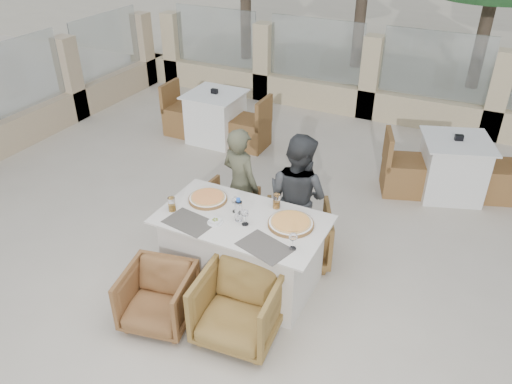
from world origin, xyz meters
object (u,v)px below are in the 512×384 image
at_px(pizza_right, 291,223).
at_px(armchair_far_left, 226,211).
at_px(pizza_left, 208,198).
at_px(beer_glass_right, 276,201).
at_px(wine_glass_centre, 236,204).
at_px(dining_table, 242,251).
at_px(beer_glass_left, 172,204).
at_px(bg_table_a, 216,117).
at_px(armchair_near_left, 158,297).
at_px(diner_left, 241,185).
at_px(water_bottle, 239,210).
at_px(armchair_near_right, 239,307).
at_px(armchair_far_right, 298,234).
at_px(olive_dish, 215,221).
at_px(diner_right, 297,197).
at_px(wine_glass_corner, 293,240).
at_px(wine_glass_near, 245,216).
at_px(bg_table_b, 452,168).

bearing_deg(pizza_right, armchair_far_left, 150.19).
bearing_deg(pizza_left, beer_glass_right, 15.22).
bearing_deg(wine_glass_centre, dining_table, -36.27).
bearing_deg(beer_glass_left, bg_table_a, 113.13).
distance_m(armchair_near_left, diner_left, 1.56).
distance_m(water_bottle, beer_glass_left, 0.67).
bearing_deg(armchair_near_right, armchair_far_right, 82.58).
xyz_separation_m(water_bottle, armchair_far_left, (-0.57, 0.73, -0.61)).
relative_size(pizza_left, beer_glass_right, 2.65).
distance_m(water_bottle, beer_glass_right, 0.42).
distance_m(water_bottle, olive_dish, 0.24).
height_order(armchair_far_left, diner_right, diner_right).
relative_size(wine_glass_corner, armchair_far_left, 0.30).
relative_size(beer_glass_left, diner_left, 0.11).
height_order(wine_glass_near, bg_table_a, wine_glass_near).
bearing_deg(armchair_near_right, diner_left, 112.00).
height_order(wine_glass_centre, bg_table_a, wine_glass_centre).
bearing_deg(water_bottle, wine_glass_near, -20.62).
bearing_deg(bg_table_b, olive_dish, -140.96).
bearing_deg(beer_glass_right, beer_glass_left, -150.73).
height_order(bg_table_a, bg_table_b, same).
distance_m(pizza_left, armchair_near_left, 1.08).
relative_size(water_bottle, diner_right, 0.17).
bearing_deg(bg_table_b, diner_right, -142.03).
relative_size(wine_glass_corner, armchair_far_right, 0.27).
xyz_separation_m(water_bottle, armchair_far_right, (0.36, 0.64, -0.58)).
distance_m(water_bottle, diner_right, 0.80).
height_order(pizza_right, olive_dish, pizza_right).
height_order(wine_glass_near, bg_table_b, wine_glass_near).
bearing_deg(armchair_far_right, armchair_far_left, -30.70).
xyz_separation_m(dining_table, wine_glass_corner, (0.61, -0.21, 0.48)).
relative_size(wine_glass_near, armchair_far_right, 0.27).
bearing_deg(beer_glass_right, armchair_far_left, 154.45).
bearing_deg(diner_left, wine_glass_near, 137.89).
relative_size(water_bottle, armchair_far_left, 0.40).
xyz_separation_m(pizza_right, armchair_far_left, (-1.03, 0.59, -0.52)).
distance_m(wine_glass_centre, olive_dish, 0.27).
bearing_deg(wine_glass_corner, beer_glass_right, 126.54).
relative_size(armchair_far_right, diner_right, 0.48).
bearing_deg(pizza_right, wine_glass_corner, -64.52).
bearing_deg(armchair_far_left, armchair_near_right, 126.16).
bearing_deg(armchair_near_right, pizza_right, 72.70).
bearing_deg(olive_dish, wine_glass_near, 21.16).
height_order(pizza_left, armchair_near_left, pizza_left).
relative_size(dining_table, water_bottle, 6.62).
distance_m(pizza_left, diner_left, 0.58).
xyz_separation_m(beer_glass_left, diner_right, (0.96, 0.86, -0.13)).
distance_m(wine_glass_near, armchair_far_left, 1.16).
distance_m(armchair_far_right, diner_left, 0.82).
height_order(dining_table, armchair_far_left, dining_table).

